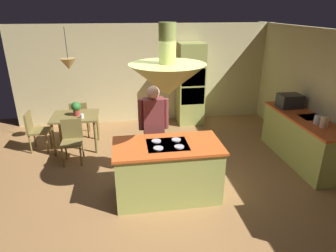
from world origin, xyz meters
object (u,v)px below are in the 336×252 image
(kitchen_island, at_px, (167,170))
(chair_by_back_wall, at_px, (80,117))
(cup_on_table, at_px, (82,116))
(canister_sugar, at_px, (318,120))
(canister_flour, at_px, (324,122))
(microwave_on_counter, at_px, (290,101))
(chair_at_corner, at_px, (35,129))
(oven_tower, at_px, (191,84))
(person_at_island, at_px, (154,126))
(chair_facing_island, at_px, (72,138))
(potted_plant_on_table, at_px, (76,108))
(dining_table, at_px, (76,120))

(kitchen_island, relative_size, chair_by_back_wall, 1.96)
(cup_on_table, bearing_deg, canister_sugar, -18.37)
(canister_flour, height_order, microwave_on_counter, microwave_on_counter)
(chair_at_corner, height_order, canister_flour, canister_flour)
(kitchen_island, bearing_deg, oven_tower, 71.26)
(chair_by_back_wall, bearing_deg, person_at_island, 127.87)
(kitchen_island, distance_m, microwave_on_counter, 3.24)
(kitchen_island, distance_m, oven_tower, 3.47)
(chair_facing_island, bearing_deg, potted_plant_on_table, 85.62)
(kitchen_island, xyz_separation_m, canister_flour, (2.84, 0.27, 0.57))
(chair_at_corner, xyz_separation_m, microwave_on_counter, (5.40, -0.66, 0.57))
(microwave_on_counter, bearing_deg, chair_facing_island, 179.50)
(cup_on_table, height_order, canister_flour, canister_flour)
(kitchen_island, bearing_deg, canister_sugar, 8.99)
(chair_facing_island, xyz_separation_m, canister_flour, (4.54, -1.21, 0.53))
(person_at_island, height_order, cup_on_table, person_at_island)
(cup_on_table, bearing_deg, potted_plant_on_table, 124.02)
(kitchen_island, bearing_deg, potted_plant_on_table, 128.35)
(dining_table, bearing_deg, chair_facing_island, -90.00)
(potted_plant_on_table, bearing_deg, canister_flour, -22.05)
(dining_table, bearing_deg, canister_sugar, -19.98)
(oven_tower, bearing_deg, chair_by_back_wall, -169.49)
(canister_sugar, bearing_deg, chair_facing_island, 167.25)
(person_at_island, bearing_deg, microwave_on_counter, 13.61)
(dining_table, height_order, chair_at_corner, chair_at_corner)
(potted_plant_on_table, distance_m, microwave_on_counter, 4.54)
(person_at_island, relative_size, chair_by_back_wall, 1.94)
(cup_on_table, xyz_separation_m, microwave_on_counter, (4.36, -0.46, 0.27))
(dining_table, distance_m, potted_plant_on_table, 0.29)
(oven_tower, height_order, person_at_island, oven_tower)
(chair_at_corner, distance_m, canister_sugar, 5.67)
(person_at_island, height_order, microwave_on_counter, person_at_island)
(canister_sugar, bearing_deg, dining_table, 160.02)
(kitchen_island, xyz_separation_m, chair_at_corner, (-2.56, 2.10, 0.03))
(oven_tower, relative_size, potted_plant_on_table, 7.01)
(chair_facing_island, distance_m, chair_at_corner, 1.07)
(oven_tower, xyz_separation_m, potted_plant_on_table, (-2.75, -1.15, -0.12))
(kitchen_island, height_order, chair_at_corner, kitchen_island)
(chair_by_back_wall, bearing_deg, cup_on_table, 102.01)
(cup_on_table, bearing_deg, person_at_island, -40.49)
(kitchen_island, xyz_separation_m, chair_by_back_wall, (-1.70, 2.72, 0.03))
(kitchen_island, height_order, oven_tower, oven_tower)
(person_at_island, relative_size, chair_facing_island, 1.94)
(kitchen_island, relative_size, chair_at_corner, 1.96)
(dining_table, height_order, canister_sugar, canister_sugar)
(chair_by_back_wall, distance_m, potted_plant_on_table, 0.76)
(person_at_island, xyz_separation_m, microwave_on_counter, (2.98, 0.72, 0.10))
(potted_plant_on_table, distance_m, cup_on_table, 0.26)
(chair_by_back_wall, bearing_deg, oven_tower, -169.49)
(chair_at_corner, bearing_deg, canister_sugar, -106.99)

